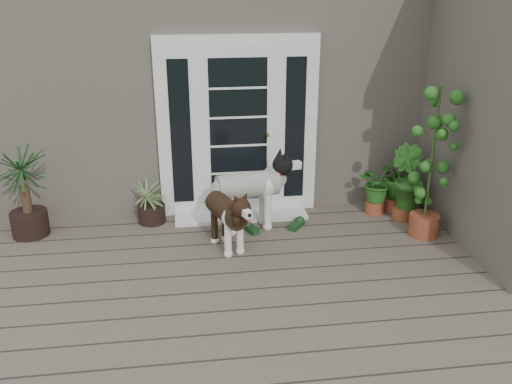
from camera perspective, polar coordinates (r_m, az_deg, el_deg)
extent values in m
cube|color=#6B5B4C|center=(5.11, 3.21, -12.25)|extent=(6.20, 4.60, 0.12)
cube|color=#665E54|center=(8.56, -1.99, 12.53)|extent=(7.40, 4.00, 3.10)
cube|color=white|center=(6.62, -1.86, 6.65)|extent=(1.90, 0.14, 2.15)
cube|color=white|center=(6.78, -1.57, -2.39)|extent=(1.60, 0.40, 0.05)
imported|color=#1A5B1A|center=(6.96, 12.27, 0.13)|extent=(0.64, 0.64, 0.58)
imported|color=#205618|center=(6.86, 15.10, -0.02)|extent=(0.60, 0.60, 0.68)
imported|color=#1D5E1A|center=(7.11, 14.40, 0.61)|extent=(0.51, 0.51, 0.63)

